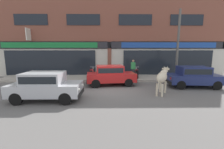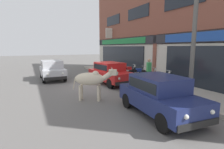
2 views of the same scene
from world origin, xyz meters
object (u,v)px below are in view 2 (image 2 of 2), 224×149
at_px(motorcycle_1, 137,73).
at_px(motorcycle_3, 160,79).
at_px(motorcycle_2, 146,75).
at_px(pedestrian, 149,69).
at_px(cow, 92,79).
at_px(car_3, 110,72).
at_px(utility_pole, 194,36).
at_px(car_0, 52,69).
at_px(motorcycle_0, 127,71).
at_px(car_1, 159,93).

xyz_separation_m(motorcycle_1, motorcycle_3, (2.73, -0.10, 0.00)).
bearing_deg(motorcycle_2, pedestrian, -30.40).
distance_m(motorcycle_1, motorcycle_2, 1.24).
bearing_deg(motorcycle_1, cow, -54.61).
distance_m(car_3, utility_pole, 5.98).
xyz_separation_m(car_3, pedestrian, (1.92, 1.76, 0.34)).
height_order(car_0, motorcycle_2, car_0).
height_order(car_0, motorcycle_1, car_0).
xyz_separation_m(car_0, motorcycle_3, (5.71, 5.67, -0.26)).
height_order(motorcycle_0, pedestrian, pedestrian).
xyz_separation_m(motorcycle_0, utility_pole, (7.16, -1.08, 2.40)).
relative_size(motorcycle_2, utility_pole, 0.32).
xyz_separation_m(car_3, motorcycle_1, (-0.38, 2.43, -0.26)).
bearing_deg(motorcycle_0, motorcycle_2, -0.14).
bearing_deg(cow, car_1, 30.48).
bearing_deg(motorcycle_3, motorcycle_0, 179.03).
bearing_deg(car_1, motorcycle_3, 138.44).
xyz_separation_m(car_3, utility_pole, (5.43, 1.31, 2.14)).
bearing_deg(car_1, car_0, -163.86).
height_order(motorcycle_0, utility_pole, utility_pole).
distance_m(car_1, pedestrian, 4.58).
xyz_separation_m(car_1, car_3, (-5.77, 0.71, 0.00)).
bearing_deg(car_3, motorcycle_3, 44.59).
xyz_separation_m(car_3, motorcycle_3, (2.35, 2.32, -0.26)).
bearing_deg(cow, motorcycle_1, 125.39).
relative_size(motorcycle_3, utility_pole, 0.33).
bearing_deg(car_1, utility_pole, 99.55).
bearing_deg(motorcycle_0, motorcycle_1, 1.50).
height_order(motorcycle_0, motorcycle_2, same).
xyz_separation_m(car_0, motorcycle_0, (1.63, 5.73, -0.26)).
distance_m(motorcycle_0, motorcycle_1, 1.35).
xyz_separation_m(motorcycle_0, pedestrian, (3.65, -0.63, 0.60)).
bearing_deg(utility_pole, cow, -123.68).
xyz_separation_m(motorcycle_2, motorcycle_3, (1.49, -0.06, 0.00)).
distance_m(car_0, car_1, 9.50).
relative_size(motorcycle_0, motorcycle_1, 1.00).
relative_size(car_1, motorcycle_2, 2.06).
relative_size(cow, car_1, 0.52).
bearing_deg(car_3, utility_pole, 13.54).
relative_size(cow, motorcycle_0, 1.06).
bearing_deg(car_1, car_3, 173.03).
relative_size(cow, motorcycle_1, 1.06).
bearing_deg(car_1, pedestrian, 147.29).
distance_m(motorcycle_1, pedestrian, 2.47).
bearing_deg(motorcycle_1, motorcycle_0, -178.50).
bearing_deg(utility_pole, car_0, -152.09).
distance_m(car_3, motorcycle_3, 3.32).
relative_size(cow, motorcycle_3, 1.06).
distance_m(car_0, pedestrian, 7.35).
relative_size(car_0, motorcycle_2, 2.02).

